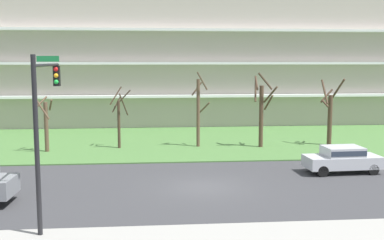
% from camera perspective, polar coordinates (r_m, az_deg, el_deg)
% --- Properties ---
extents(ground, '(160.00, 160.00, 0.00)m').
position_cam_1_polar(ground, '(25.00, 1.51, -8.11)').
color(ground, '#38383A').
extents(grass_lawn_strip, '(80.00, 16.00, 0.08)m').
position_cam_1_polar(grass_lawn_strip, '(38.62, -0.84, -2.58)').
color(grass_lawn_strip, '#477238').
rests_on(grass_lawn_strip, ground).
extents(apartment_building, '(49.93, 14.47, 12.69)m').
position_cam_1_polar(apartment_building, '(52.78, -2.03, 6.92)').
color(apartment_building, '#B2A899').
rests_on(apartment_building, ground).
extents(tree_far_left, '(1.26, 1.41, 4.05)m').
position_cam_1_polar(tree_far_left, '(35.38, -17.23, -0.41)').
color(tree_far_left, brown).
rests_on(tree_far_left, ground).
extents(tree_left, '(1.61, 1.64, 4.67)m').
position_cam_1_polar(tree_left, '(35.67, -8.79, 0.19)').
color(tree_left, '#423023').
rests_on(tree_left, ground).
extents(tree_center, '(1.40, 1.62, 5.78)m').
position_cam_1_polar(tree_center, '(35.77, 0.81, 1.16)').
color(tree_center, brown).
rests_on(tree_center, ground).
extents(tree_right, '(1.75, 1.87, 5.74)m').
position_cam_1_polar(tree_right, '(35.95, 8.43, 1.23)').
color(tree_right, '#4C3828').
rests_on(tree_right, ground).
extents(tree_far_right, '(1.67, 1.60, 5.26)m').
position_cam_1_polar(tree_far_right, '(37.95, 16.29, 0.71)').
color(tree_far_right, '#4C3828').
rests_on(tree_far_right, ground).
extents(sedan_silver_near_left, '(4.48, 2.02, 1.57)m').
position_cam_1_polar(sedan_silver_near_left, '(29.31, 17.71, -4.42)').
color(sedan_silver_near_left, '#B7BABF').
rests_on(sedan_silver_near_left, ground).
extents(traffic_signal_mast, '(0.90, 4.54, 6.82)m').
position_cam_1_polar(traffic_signal_mast, '(19.34, -17.42, 0.91)').
color(traffic_signal_mast, black).
rests_on(traffic_signal_mast, ground).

